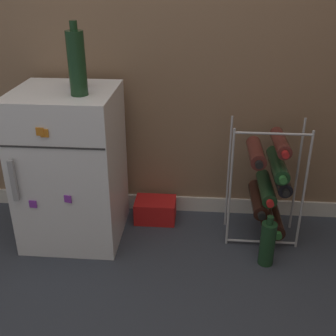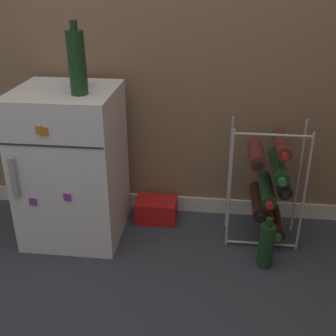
% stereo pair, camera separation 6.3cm
% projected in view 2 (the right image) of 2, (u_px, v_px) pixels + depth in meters
% --- Properties ---
extents(ground_plane, '(14.00, 14.00, 0.00)m').
position_uv_depth(ground_plane, '(167.00, 278.00, 1.95)').
color(ground_plane, '#333842').
extents(mini_fridge, '(0.48, 0.49, 0.79)m').
position_uv_depth(mini_fridge, '(72.00, 165.00, 2.13)').
color(mini_fridge, white).
rests_on(mini_fridge, ground_plane).
extents(wine_rack, '(0.37, 0.33, 0.64)m').
position_uv_depth(wine_rack, '(270.00, 186.00, 2.11)').
color(wine_rack, '#B2B2B7').
rests_on(wine_rack, ground_plane).
extents(soda_box, '(0.23, 0.16, 0.12)m').
position_uv_depth(soda_box, '(156.00, 210.00, 2.38)').
color(soda_box, red).
rests_on(soda_box, ground_plane).
extents(fridge_top_cup, '(0.07, 0.07, 0.11)m').
position_uv_depth(fridge_top_cup, '(79.00, 75.00, 1.99)').
color(fridge_top_cup, '#335184').
rests_on(fridge_top_cup, mini_fridge).
extents(fridge_top_bottle, '(0.08, 0.08, 0.32)m').
position_uv_depth(fridge_top_bottle, '(77.00, 62.00, 1.83)').
color(fridge_top_bottle, '#19381E').
rests_on(fridge_top_bottle, mini_fridge).
extents(loose_bottle_floor, '(0.07, 0.07, 0.26)m').
position_uv_depth(loose_bottle_floor, '(266.00, 245.00, 1.98)').
color(loose_bottle_floor, '#19381E').
rests_on(loose_bottle_floor, ground_plane).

